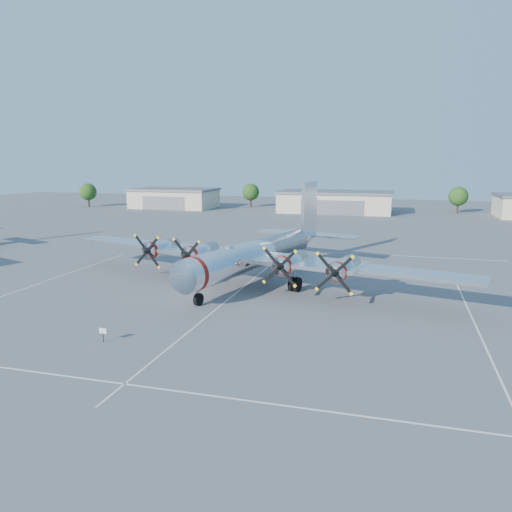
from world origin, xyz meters
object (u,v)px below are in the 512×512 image
(tree_west, at_px, (251,192))
(info_placard, at_px, (103,332))
(hangar_center, at_px, (335,202))
(main_bomber_b29, at_px, (258,281))
(tree_east, at_px, (458,196))
(hangar_west, at_px, (174,198))
(tree_far_west, at_px, (88,192))

(tree_west, bearing_deg, info_placard, -79.42)
(hangar_center, height_order, main_bomber_b29, hangar_center)
(hangar_center, height_order, tree_east, tree_east)
(hangar_west, relative_size, hangar_center, 0.79)
(tree_east, bearing_deg, hangar_center, -168.62)
(info_placard, bearing_deg, tree_east, 70.11)
(hangar_west, relative_size, tree_west, 3.40)
(hangar_west, bearing_deg, tree_east, 4.60)
(tree_east, height_order, main_bomber_b29, tree_east)
(tree_far_west, bearing_deg, hangar_center, 3.24)
(tree_west, xyz_separation_m, info_placard, (19.83, -106.18, -3.44))
(tree_east, bearing_deg, main_bomber_b29, -109.52)
(main_bomber_b29, bearing_deg, hangar_center, 104.63)
(tree_west, height_order, main_bomber_b29, tree_west)
(tree_far_west, height_order, main_bomber_b29, tree_far_west)
(hangar_west, distance_m, tree_east, 75.26)
(hangar_center, relative_size, tree_east, 4.31)
(hangar_center, distance_m, tree_west, 26.30)
(hangar_west, xyz_separation_m, hangar_center, (45.00, -0.00, -0.00))
(hangar_center, relative_size, tree_west, 4.31)
(tree_far_west, distance_m, info_placard, 114.39)
(hangar_center, xyz_separation_m, tree_far_west, (-70.00, -3.96, 1.51))
(main_bomber_b29, bearing_deg, tree_far_west, 148.34)
(tree_east, xyz_separation_m, main_bomber_b29, (-29.29, -82.61, -4.22))
(tree_far_west, bearing_deg, hangar_west, 9.01)
(tree_west, height_order, tree_east, same)
(tree_west, relative_size, main_bomber_b29, 0.14)
(hangar_center, xyz_separation_m, tree_east, (30.00, 6.04, 1.51))
(tree_far_west, height_order, tree_west, same)
(hangar_west, height_order, info_placard, hangar_west)
(hangar_west, distance_m, tree_west, 21.61)
(tree_far_west, relative_size, info_placard, 6.00)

